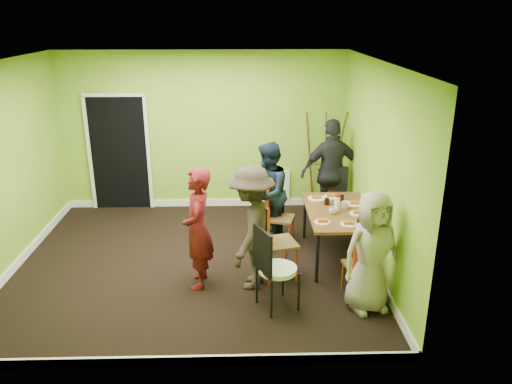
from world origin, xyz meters
TOP-DOWN VIEW (x-y plane):
  - ground at (0.00, 0.00)m, footprint 5.00×5.00m
  - room_walls at (-0.02, 0.04)m, footprint 5.04×4.54m
  - dining_table at (2.05, 0.09)m, footprint 0.90×1.50m
  - chair_left_far at (1.20, 0.61)m, footprint 0.47×0.47m
  - chair_left_near at (1.07, -0.47)m, footprint 0.56×0.55m
  - chair_back_end at (2.20, 1.29)m, footprint 0.52×0.58m
  - chair_front_end at (2.16, -0.98)m, footprint 0.42×0.42m
  - chair_bentwood at (1.03, -1.20)m, footprint 0.56×0.55m
  - easel at (2.12, 2.00)m, footprint 0.73×0.68m
  - plate_near_left at (1.79, 0.56)m, footprint 0.26×0.26m
  - plate_near_right at (1.75, -0.34)m, footprint 0.21×0.21m
  - plate_far_back at (2.03, 0.63)m, footprint 0.23×0.23m
  - plate_far_front at (2.08, -0.42)m, footprint 0.22×0.22m
  - plate_wall_back at (2.32, 0.31)m, footprint 0.24×0.24m
  - plate_wall_front at (2.29, -0.05)m, footprint 0.23×0.23m
  - thermos at (2.01, 0.07)m, footprint 0.08×0.08m
  - blue_bottle at (2.29, -0.28)m, footprint 0.09×0.09m
  - orange_bottle at (1.94, 0.34)m, footprint 0.04×0.04m
  - glass_mid at (1.91, 0.31)m, footprint 0.07×0.07m
  - glass_back at (2.16, 0.47)m, footprint 0.06×0.06m
  - glass_front at (2.22, -0.43)m, footprint 0.06×0.06m
  - cup_a at (1.94, -0.04)m, footprint 0.11×0.11m
  - cup_b at (2.15, 0.15)m, footprint 0.11×0.11m
  - person_standing at (0.12, -0.61)m, footprint 0.38×0.58m
  - person_left_far at (1.07, 0.72)m, footprint 0.78×0.89m
  - person_left_near at (0.80, -0.64)m, footprint 0.87×1.18m
  - person_back_end at (2.17, 1.40)m, footprint 1.10×0.58m
  - person_front_end at (2.19, -1.23)m, footprint 0.83×0.66m

SIDE VIEW (x-z plane):
  - ground at x=0.00m, z-range 0.00..0.00m
  - chair_front_end at x=2.16m, z-range 0.05..0.92m
  - chair_left_far at x=1.20m, z-range 0.06..0.97m
  - chair_bentwood at x=1.03m, z-range 0.06..1.12m
  - chair_left_near at x=1.07m, z-range 0.07..1.16m
  - dining_table at x=2.05m, z-range 0.32..1.07m
  - chair_back_end at x=2.20m, z-range 0.21..1.22m
  - person_front_end at x=2.19m, z-range 0.00..1.49m
  - plate_near_left at x=1.79m, z-range 0.75..0.76m
  - plate_near_right at x=1.75m, z-range 0.75..0.76m
  - plate_far_back at x=2.03m, z-range 0.75..0.76m
  - plate_far_front at x=2.08m, z-range 0.75..0.76m
  - plate_wall_back at x=2.32m, z-range 0.75..0.76m
  - plate_wall_front at x=2.29m, z-range 0.75..0.76m
  - orange_bottle at x=1.94m, z-range 0.75..0.82m
  - person_left_far at x=1.07m, z-range 0.00..1.57m
  - glass_back at x=2.16m, z-range 0.75..0.84m
  - glass_front at x=2.22m, z-range 0.75..0.84m
  - cup_a at x=1.94m, z-range 0.75..0.84m
  - person_standing at x=0.12m, z-range 0.00..1.59m
  - glass_mid at x=1.91m, z-range 0.75..0.85m
  - cup_b at x=2.15m, z-range 0.75..0.85m
  - person_left_near at x=0.80m, z-range 0.00..1.63m
  - blue_bottle at x=2.29m, z-range 0.75..0.96m
  - thermos at x=2.01m, z-range 0.75..0.96m
  - person_back_end at x=2.17m, z-range 0.00..1.79m
  - easel at x=2.12m, z-range -0.01..1.81m
  - room_walls at x=-0.02m, z-range -0.42..2.40m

